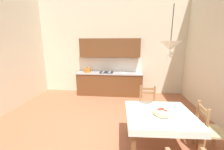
# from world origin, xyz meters

# --- Properties ---
(ground_plane) EXTENTS (6.34, 6.28, 0.10)m
(ground_plane) POSITION_xyz_m (0.00, 0.00, -0.05)
(ground_plane) COLOR #A86042
(wall_back) EXTENTS (6.34, 0.12, 3.96)m
(wall_back) POSITION_xyz_m (0.00, 2.90, 1.98)
(wall_back) COLOR beige
(wall_back) RESTS_ON ground_plane
(kitchen_cabinetry) EXTENTS (2.55, 0.63, 2.20)m
(kitchen_cabinetry) POSITION_xyz_m (-0.04, 2.57, 0.86)
(kitchen_cabinetry) COLOR brown
(kitchen_cabinetry) RESTS_ON ground_plane
(dining_table) EXTENTS (1.23, 1.08, 0.75)m
(dining_table) POSITION_xyz_m (1.20, -0.35, 0.62)
(dining_table) COLOR brown
(dining_table) RESTS_ON ground_plane
(dining_chair_window_side) EXTENTS (0.45, 0.45, 0.93)m
(dining_chair_window_side) POSITION_xyz_m (2.10, -0.31, 0.44)
(dining_chair_window_side) COLOR #D1BC89
(dining_chair_window_side) RESTS_ON ground_plane
(dining_chair_kitchen_side) EXTENTS (0.42, 0.42, 0.93)m
(dining_chair_kitchen_side) POSITION_xyz_m (1.17, 0.63, 0.44)
(dining_chair_kitchen_side) COLOR #D1BC89
(dining_chair_kitchen_side) RESTS_ON ground_plane
(fruit_bowl) EXTENTS (0.30, 0.30, 0.12)m
(fruit_bowl) POSITION_xyz_m (1.23, -0.41, 0.81)
(fruit_bowl) COLOR beige
(fruit_bowl) RESTS_ON dining_table
(pendant_lamp) EXTENTS (0.32, 0.32, 0.80)m
(pendant_lamp) POSITION_xyz_m (1.27, -0.40, 1.94)
(pendant_lamp) COLOR black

